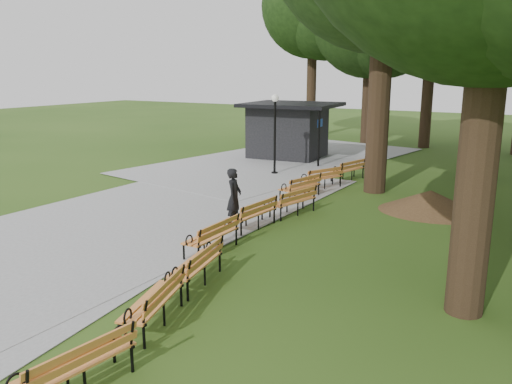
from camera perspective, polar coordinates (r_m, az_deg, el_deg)
The scene contains 15 objects.
ground at distance 12.47m, azimuth -6.98°, elevation -7.95°, with size 100.00×100.00×0.00m, color #2B4C15.
path at distance 17.09m, azimuth -11.71°, elevation -2.16°, with size 12.00×38.00×0.06m, color gray.
person at distance 15.29m, azimuth -2.40°, elevation -0.54°, with size 0.62×0.41×1.70m, color black.
kiosk at distance 27.25m, azimuth 3.49°, elevation 6.76°, with size 4.54×3.95×2.84m, color black, non-canonical shape.
lamp_post at distance 22.60m, azimuth 2.09°, elevation 8.10°, with size 0.32×0.32×3.47m.
dirt_mound at distance 17.69m, azimuth 18.51°, elevation -0.95°, with size 2.75×2.75×0.71m, color #47301C.
bench_0 at distance 8.14m, azimuth -19.22°, elevation -17.36°, with size 1.90×0.64×0.88m, color orange, non-canonical shape.
bench_1 at distance 9.70m, azimuth -11.29°, elevation -11.68°, with size 1.90×0.64×0.88m, color orange, non-canonical shape.
bench_2 at distance 11.27m, azimuth -6.68°, elevation -7.89°, with size 1.90×0.64×0.88m, color orange, non-canonical shape.
bench_3 at distance 13.11m, azimuth -4.94°, elevation -4.79°, with size 1.90×0.64×0.88m, color orange, non-canonical shape.
bench_4 at distance 15.01m, azimuth -0.42°, elevation -2.40°, with size 1.90×0.64×0.88m, color orange, non-canonical shape.
bench_5 at distance 16.48m, azimuth 4.01°, elevation -1.00°, with size 1.90×0.64×0.88m, color orange, non-canonical shape.
bench_6 at distance 18.51m, azimuth 4.82°, elevation 0.56°, with size 1.90×0.64×0.88m, color orange, non-canonical shape.
bench_7 at distance 20.13m, azimuth 7.12°, elevation 1.54°, with size 1.90×0.64×0.88m, color orange, non-canonical shape.
bench_8 at distance 21.95m, azimuth 9.98°, elevation 2.41°, with size 1.90×0.64×0.88m, color orange, non-canonical shape.
Camera 1 is at (7.06, -9.24, 4.49)m, focal length 36.59 mm.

